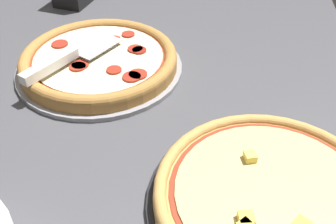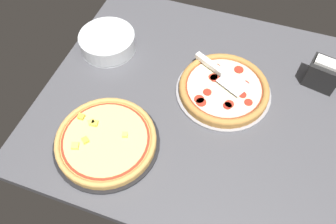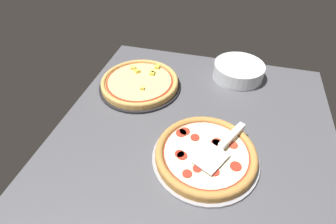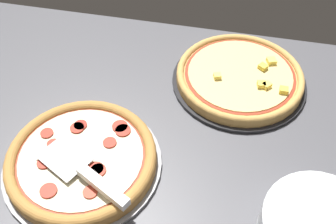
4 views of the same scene
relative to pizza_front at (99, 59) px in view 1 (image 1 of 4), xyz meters
The scene contains 6 objects.
ground_plane 8.52cm from the pizza_front, 53.52° to the left, with size 120.43×101.01×3.60cm, color #4C4C51.
pizza_pan_front 2.20cm from the pizza_front, 107.22° to the right, with size 35.36×35.36×1.00cm, color #939399.
pizza_front is the anchor object (origin of this frame).
pizza_pan_back 46.59cm from the pizza_front, 47.09° to the left, with size 35.80×35.80×1.00cm, color black.
pizza_back 46.56cm from the pizza_front, 47.05° to the left, with size 33.66×33.66×3.78cm.
serving_spatula 8.25cm from the pizza_front, 49.70° to the right, with size 23.32×15.37×2.00cm.
Camera 1 is at (64.48, 18.69, 46.83)cm, focal length 42.00 mm.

